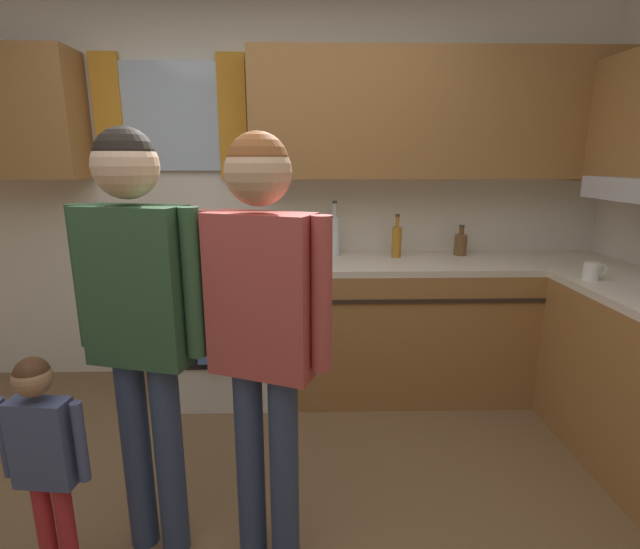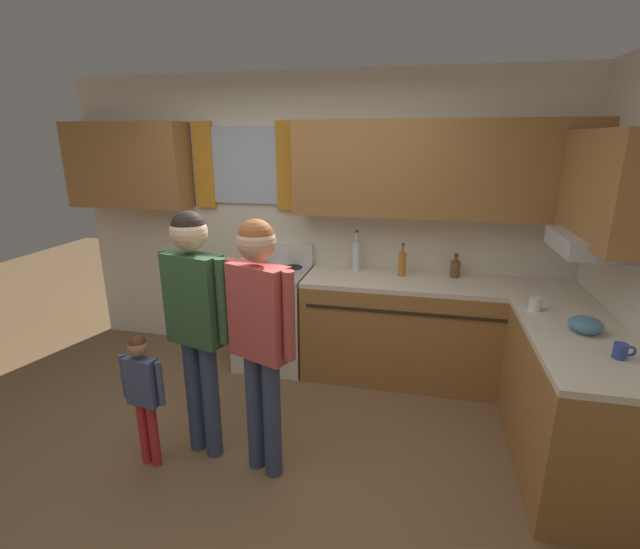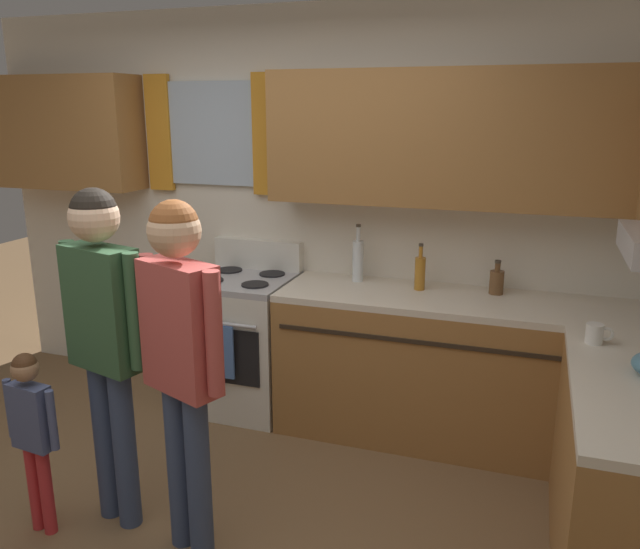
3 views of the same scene
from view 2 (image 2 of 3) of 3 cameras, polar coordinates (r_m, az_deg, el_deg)
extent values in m
plane|color=brown|center=(3.12, -9.95, -24.24)|extent=(12.00, 12.00, 0.00)
cube|color=silver|center=(4.23, -1.03, 6.78)|extent=(4.60, 0.10, 2.60)
cube|color=silver|center=(4.29, -9.50, 13.44)|extent=(0.62, 0.03, 0.68)
cube|color=orange|center=(4.45, -14.46, 13.26)|extent=(0.18, 0.04, 0.78)
cube|color=orange|center=(4.15, -4.28, 13.51)|extent=(0.18, 0.04, 0.78)
cube|color=#9E6B38|center=(4.70, -23.11, 12.63)|extent=(1.16, 0.32, 0.77)
cube|color=#9E6B38|center=(3.85, 14.82, 12.75)|extent=(2.38, 0.32, 0.77)
cube|color=#9E6B38|center=(3.45, 32.61, 9.46)|extent=(0.32, 1.21, 0.69)
cube|color=#B7B7BC|center=(3.44, 30.95, 3.41)|extent=(0.40, 0.60, 0.12)
cube|color=#9E6B38|center=(4.03, 14.38, -7.26)|extent=(2.25, 0.62, 0.86)
cube|color=beige|center=(3.87, 14.86, -1.16)|extent=(2.25, 0.62, 0.04)
cube|color=#9E6B38|center=(3.32, 29.38, -14.52)|extent=(0.62, 1.30, 0.86)
cube|color=beige|center=(3.13, 30.56, -7.38)|extent=(0.62, 1.30, 0.04)
cube|color=#2D2319|center=(3.63, 14.81, -5.07)|extent=(2.13, 0.01, 0.02)
cube|color=silver|center=(4.22, -5.90, -5.67)|extent=(0.63, 0.62, 0.86)
cube|color=black|center=(3.93, -7.37, -6.70)|extent=(0.51, 0.01, 0.36)
cylinder|color=#ADADB2|center=(3.82, -7.62, -3.81)|extent=(0.51, 0.02, 0.02)
cube|color=#ADADB2|center=(4.07, -6.08, 0.20)|extent=(0.63, 0.62, 0.04)
cube|color=silver|center=(4.28, -4.99, 2.74)|extent=(0.63, 0.08, 0.20)
cylinder|color=black|center=(3.99, -8.85, 0.13)|extent=(0.17, 0.17, 0.01)
cylinder|color=black|center=(3.89, -4.54, -0.15)|extent=(0.17, 0.17, 0.01)
cylinder|color=black|center=(4.24, -7.52, 1.17)|extent=(0.17, 0.17, 0.01)
cylinder|color=black|center=(4.14, -3.44, 0.92)|extent=(0.17, 0.17, 0.01)
cube|color=#4C72B7|center=(3.88, -7.57, -6.35)|extent=(0.20, 0.02, 0.34)
cylinder|color=#B27223|center=(3.93, 10.35, 1.25)|extent=(0.06, 0.06, 0.20)
cylinder|color=#B27223|center=(3.90, 10.45, 3.16)|extent=(0.02, 0.02, 0.07)
cylinder|color=#3F382D|center=(3.89, 10.48, 3.78)|extent=(0.03, 0.03, 0.02)
cylinder|color=brown|center=(4.01, 16.75, 0.64)|extent=(0.08, 0.08, 0.14)
cylinder|color=brown|center=(3.98, 16.86, 1.95)|extent=(0.03, 0.03, 0.05)
cylinder|color=#3F382D|center=(3.97, 16.90, 2.40)|extent=(0.04, 0.04, 0.02)
cylinder|color=silver|center=(4.02, 4.60, 2.26)|extent=(0.07, 0.07, 0.26)
cylinder|color=silver|center=(3.98, 4.66, 4.71)|extent=(0.03, 0.03, 0.09)
cylinder|color=#3F382D|center=(3.97, 4.68, 5.46)|extent=(0.03, 0.03, 0.02)
cylinder|color=#2D479E|center=(2.94, 33.78, -8.06)|extent=(0.07, 0.07, 0.08)
torus|color=#2D479E|center=(2.96, 34.66, -8.00)|extent=(0.06, 0.01, 0.06)
cylinder|color=white|center=(3.44, 25.60, -3.37)|extent=(0.08, 0.08, 0.09)
torus|color=white|center=(3.45, 26.45, -3.34)|extent=(0.07, 0.01, 0.07)
cylinder|color=teal|center=(3.21, 30.54, -6.08)|extent=(0.11, 0.11, 0.03)
ellipsoid|color=teal|center=(3.20, 30.63, -5.50)|extent=(0.20, 0.20, 0.10)
cylinder|color=#38476B|center=(3.12, -13.61, -15.28)|extent=(0.11, 0.11, 0.81)
cylinder|color=#38476B|center=(3.20, -15.62, -14.51)|extent=(0.11, 0.11, 0.81)
cube|color=#335938|center=(2.87, -15.64, -3.04)|extent=(0.40, 0.25, 0.57)
cylinder|color=#335938|center=(2.72, -12.27, -3.37)|extent=(0.07, 0.07, 0.53)
cylinder|color=#335938|center=(3.01, -18.75, -1.92)|extent=(0.07, 0.07, 0.53)
sphere|color=beige|center=(2.76, -16.32, 5.15)|extent=(0.22, 0.22, 0.22)
sphere|color=black|center=(2.75, -16.37, 5.71)|extent=(0.20, 0.20, 0.20)
cylinder|color=#38476B|center=(2.90, -6.06, -17.67)|extent=(0.11, 0.11, 0.80)
cylinder|color=#38476B|center=(2.98, -8.23, -16.72)|extent=(0.11, 0.11, 0.80)
cube|color=#BF4C47|center=(2.62, -7.70, -4.73)|extent=(0.40, 0.28, 0.57)
cylinder|color=#BF4C47|center=(2.48, -3.96, -5.33)|extent=(0.07, 0.07, 0.52)
cylinder|color=#BF4C47|center=(2.76, -11.11, -3.31)|extent=(0.07, 0.07, 0.52)
sphere|color=#DBAD84|center=(2.50, -8.07, 4.09)|extent=(0.22, 0.22, 0.22)
sphere|color=brown|center=(2.50, -8.10, 4.70)|extent=(0.20, 0.20, 0.20)
cylinder|color=red|center=(3.23, -20.31, -18.55)|extent=(0.06, 0.06, 0.44)
cylinder|color=red|center=(3.28, -21.43, -18.15)|extent=(0.06, 0.06, 0.44)
cube|color=#47517A|center=(3.06, -21.62, -12.49)|extent=(0.21, 0.11, 0.31)
cylinder|color=#47517A|center=(2.97, -19.59, -12.88)|extent=(0.04, 0.04, 0.29)
cylinder|color=#47517A|center=(3.14, -23.59, -11.71)|extent=(0.04, 0.04, 0.29)
sphere|color=#A87A56|center=(2.95, -22.12, -8.44)|extent=(0.12, 0.12, 0.12)
sphere|color=#4C2D19|center=(2.95, -22.15, -8.17)|extent=(0.11, 0.11, 0.11)
camera|label=1|loc=(1.14, -28.67, -11.75)|focal=26.47mm
camera|label=3|loc=(0.51, 89.33, -6.61)|focal=35.51mm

